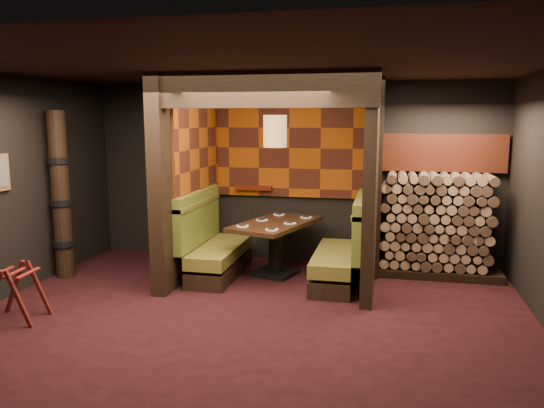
{
  "coord_description": "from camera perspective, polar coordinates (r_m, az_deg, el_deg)",
  "views": [
    {
      "loc": [
        1.51,
        -5.56,
        2.31
      ],
      "look_at": [
        0.0,
        1.3,
        1.15
      ],
      "focal_mm": 35.0,
      "sensor_mm": 36.0,
      "label": 1
    }
  ],
  "objects": [
    {
      "name": "wall_back",
      "position": [
        8.5,
        2.12,
        3.39
      ],
      "size": [
        6.5,
        0.02,
        2.85
      ],
      "primitive_type": "cube",
      "color": "black",
      "rests_on": "ground"
    },
    {
      "name": "place_settings",
      "position": [
        7.72,
        0.4,
        -1.86
      ],
      "size": [
        0.94,
        1.31,
        0.03
      ],
      "color": "white",
      "rests_on": "dining_table"
    },
    {
      "name": "bay_front_post",
      "position": [
        7.57,
        11.43,
        2.48
      ],
      "size": [
        0.08,
        0.08,
        2.85
      ],
      "primitive_type": "cube",
      "color": "black",
      "rests_on": "floor"
    },
    {
      "name": "mosaic_header",
      "position": [
        8.29,
        17.83,
        5.26
      ],
      "size": [
        1.83,
        0.1,
        0.56
      ],
      "primitive_type": "cube",
      "color": "maroon",
      "rests_on": "wall_back"
    },
    {
      "name": "tapa_side_panel",
      "position": [
        7.89,
        -7.97,
        5.94
      ],
      "size": [
        0.04,
        1.85,
        1.45
      ],
      "primitive_type": "cube",
      "color": "#8D3B09",
      "rests_on": "partition_left"
    },
    {
      "name": "partition_left",
      "position": [
        7.81,
        -9.17,
        2.75
      ],
      "size": [
        0.2,
        2.2,
        2.85
      ],
      "primitive_type": "cube",
      "color": "black",
      "rests_on": "floor"
    },
    {
      "name": "ceiling",
      "position": [
        5.79,
        -2.87,
        14.83
      ],
      "size": [
        6.5,
        5.5,
        0.02
      ],
      "primitive_type": "cube",
      "color": "black",
      "rests_on": "ground"
    },
    {
      "name": "header_beam",
      "position": [
        6.45,
        -1.4,
        12.22
      ],
      "size": [
        2.85,
        0.18,
        0.44
      ],
      "primitive_type": "cube",
      "color": "black",
      "rests_on": "partition_left"
    },
    {
      "name": "dining_table",
      "position": [
        7.77,
        0.4,
        -3.64
      ],
      "size": [
        1.24,
        1.68,
        0.79
      ],
      "color": "black",
      "rests_on": "floor"
    },
    {
      "name": "totem_column",
      "position": [
        8.15,
        -21.76,
        0.78
      ],
      "size": [
        0.31,
        0.31,
        2.4
      ],
      "color": "black",
      "rests_on": "floor"
    },
    {
      "name": "lacquer_shelf",
      "position": [
        8.55,
        -1.98,
        1.77
      ],
      "size": [
        0.6,
        0.12,
        0.07
      ],
      "primitive_type": "cube",
      "color": "#53170B",
      "rests_on": "wall_back"
    },
    {
      "name": "wall_front",
      "position": [
        3.3,
        -15.47,
        -6.47
      ],
      "size": [
        6.5,
        0.02,
        2.85
      ],
      "primitive_type": "cube",
      "color": "black",
      "rests_on": "ground"
    },
    {
      "name": "booth_bench_right",
      "position": [
        7.48,
        7.6,
        -5.5
      ],
      "size": [
        0.68,
        1.6,
        1.14
      ],
      "color": "black",
      "rests_on": "floor"
    },
    {
      "name": "booth_bench_left",
      "position": [
        7.86,
        -6.33,
        -4.75
      ],
      "size": [
        0.68,
        1.6,
        1.14
      ],
      "color": "black",
      "rests_on": "floor"
    },
    {
      "name": "tapa_back_panel",
      "position": [
        8.42,
        1.91,
        6.03
      ],
      "size": [
        2.4,
        0.06,
        1.55
      ],
      "primitive_type": "cube",
      "color": "#8D3B09",
      "rests_on": "wall_back"
    },
    {
      "name": "floor",
      "position": [
        6.21,
        -2.65,
        -12.56
      ],
      "size": [
        6.5,
        5.5,
        0.02
      ],
      "primitive_type": "cube",
      "color": "black",
      "rests_on": "ground"
    },
    {
      "name": "luggage_rack",
      "position": [
        6.79,
        -25.78,
        -8.4
      ],
      "size": [
        0.67,
        0.5,
        0.69
      ],
      "color": "#461210",
      "rests_on": "floor"
    },
    {
      "name": "firewood_stack",
      "position": [
        8.1,
        17.68,
        -2.18
      ],
      "size": [
        1.73,
        0.7,
        1.5
      ],
      "color": "black",
      "rests_on": "floor"
    },
    {
      "name": "pendant_lamp",
      "position": [
        7.53,
        0.33,
        7.84
      ],
      "size": [
        0.33,
        0.33,
        0.97
      ],
      "color": "olive",
      "rests_on": "ceiling"
    },
    {
      "name": "partition_right",
      "position": [
        7.31,
        10.69,
        2.27
      ],
      "size": [
        0.15,
        2.1,
        2.85
      ],
      "primitive_type": "cube",
      "color": "black",
      "rests_on": "floor"
    }
  ]
}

